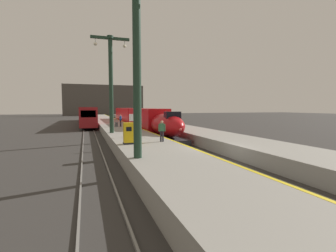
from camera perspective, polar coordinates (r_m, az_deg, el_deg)
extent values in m
plane|color=#33302D|center=(17.45, 11.31, -8.26)|extent=(260.00, 260.00, 0.00)
cube|color=gray|center=(39.86, -12.15, -0.39)|extent=(4.80, 110.00, 1.05)
cube|color=gray|center=(41.56, -0.99, -0.10)|extent=(4.80, 110.00, 1.05)
cube|color=yellow|center=(40.14, -8.93, 0.44)|extent=(0.20, 107.80, 0.01)
cube|color=slate|center=(43.10, -8.20, -0.61)|extent=(0.08, 110.00, 0.12)
cube|color=slate|center=(43.39, -6.26, -0.55)|extent=(0.08, 110.00, 0.12)
cube|color=slate|center=(42.38, -19.03, -0.89)|extent=(0.08, 110.00, 0.12)
cube|color=slate|center=(42.40, -17.01, -0.84)|extent=(0.08, 110.00, 0.12)
ellipsoid|color=#B20F14|center=(27.20, -0.32, 0.26)|extent=(2.78, 8.40, 2.56)
cube|color=#28282D|center=(26.97, -0.04, -3.10)|extent=(2.46, 7.14, 0.55)
cube|color=black|center=(25.36, 1.03, 2.38)|extent=(1.59, 1.00, 0.90)
sphere|color=#F24C4C|center=(23.36, 2.87, -0.80)|extent=(0.28, 0.28, 0.28)
cube|color=#B20F14|center=(36.33, -5.07, 1.68)|extent=(2.90, 14.00, 3.05)
cube|color=black|center=(36.00, -7.27, 2.51)|extent=(0.04, 11.90, 0.80)
cube|color=black|center=(36.67, -2.91, 2.57)|extent=(0.04, 11.90, 0.80)
cube|color=silver|center=(36.41, -5.05, -0.33)|extent=(2.92, 13.30, 0.24)
cube|color=black|center=(32.15, -3.16, -1.88)|extent=(2.03, 2.20, 0.56)
cube|color=black|center=(40.81, -6.54, -0.56)|extent=(2.03, 2.20, 0.56)
cube|color=#B20F14|center=(52.59, -9.35, 2.48)|extent=(2.90, 18.00, 3.05)
cube|color=black|center=(52.37, -10.89, 3.05)|extent=(0.04, 15.84, 0.80)
cube|color=black|center=(52.83, -7.83, 3.10)|extent=(0.04, 15.84, 0.80)
cube|color=black|center=(46.67, -8.09, 0.05)|extent=(2.03, 2.20, 0.56)
cube|color=black|center=(58.72, -10.30, 0.91)|extent=(2.03, 2.20, 0.56)
cube|color=maroon|center=(49.32, -18.19, 2.28)|extent=(2.85, 18.00, 3.30)
cube|color=black|center=(40.35, -18.08, 2.71)|extent=(2.28, 0.08, 1.10)
cube|color=black|center=(49.31, -19.82, 2.82)|extent=(0.04, 15.30, 0.90)
cube|color=black|center=(49.34, -16.58, 2.90)|extent=(0.04, 15.30, 0.90)
cube|color=black|center=(43.68, -18.05, -0.45)|extent=(2.00, 2.00, 0.52)
cube|color=black|center=(55.17, -18.20, 0.52)|extent=(2.00, 2.00, 0.52)
cube|color=maroon|center=(67.91, -18.35, 2.80)|extent=(2.85, 18.00, 3.30)
cylinder|color=#1E3828|center=(13.44, -7.26, 13.45)|extent=(0.44, 0.44, 9.74)
cylinder|color=#1E3828|center=(26.95, -13.15, 9.29)|extent=(0.44, 0.44, 10.19)
cylinder|color=#1E3828|center=(27.82, -13.34, 19.49)|extent=(0.68, 0.68, 0.30)
cube|color=#1E3828|center=(27.79, -13.34, 19.30)|extent=(4.00, 0.24, 0.28)
cylinder|color=#1E3828|center=(27.60, -16.60, 18.59)|extent=(0.03, 0.03, 0.60)
sphere|color=#EFEACC|center=(27.52, -16.58, 17.88)|extent=(0.36, 0.36, 0.36)
cylinder|color=#1E3828|center=(27.89, -10.09, 18.55)|extent=(0.03, 0.03, 0.60)
sphere|color=#EFEACC|center=(27.80, -10.08, 17.85)|extent=(0.36, 0.36, 0.36)
cylinder|color=#23232D|center=(35.46, -11.03, 0.58)|extent=(0.13, 0.13, 0.85)
cylinder|color=#23232D|center=(35.62, -10.94, 0.59)|extent=(0.13, 0.13, 0.85)
cube|color=#1E478C|center=(35.50, -11.00, 1.77)|extent=(0.36, 0.44, 0.62)
cylinder|color=#1E478C|center=(35.27, -11.12, 1.67)|extent=(0.09, 0.09, 0.58)
cylinder|color=#1E478C|center=(35.73, -10.88, 1.71)|extent=(0.09, 0.09, 0.58)
sphere|color=tan|center=(35.48, -11.01, 2.45)|extent=(0.22, 0.22, 0.22)
cylinder|color=#23232D|center=(19.56, -1.68, -2.42)|extent=(0.13, 0.13, 0.85)
cylinder|color=#23232D|center=(19.55, -1.18, -2.42)|extent=(0.13, 0.13, 0.85)
cube|color=#336647|center=(19.48, -1.44, -0.28)|extent=(0.43, 0.34, 0.62)
cylinder|color=#336647|center=(19.50, -2.14, -0.42)|extent=(0.09, 0.09, 0.58)
cylinder|color=#336647|center=(19.48, -0.73, -0.42)|extent=(0.09, 0.09, 0.58)
sphere|color=tan|center=(19.45, -1.44, 0.96)|extent=(0.22, 0.22, 0.22)
cube|color=#4C4C51|center=(35.46, -11.94, 0.36)|extent=(0.40, 0.22, 0.60)
cylinder|color=#262628|center=(35.42, -12.12, 1.13)|extent=(0.02, 0.02, 0.36)
cylinder|color=#262628|center=(35.44, -11.80, 1.14)|extent=(0.02, 0.02, 0.36)
cube|color=#262628|center=(35.42, -11.96, 1.44)|extent=(0.22, 0.03, 0.02)
cube|color=yellow|center=(18.48, -9.23, -1.71)|extent=(0.70, 0.56, 1.60)
cube|color=black|center=(18.16, -9.10, -0.70)|extent=(0.40, 0.02, 0.32)
cube|color=black|center=(18.57, -9.21, -3.98)|extent=(0.76, 0.62, 0.12)
cylinder|color=maroon|center=(22.80, -7.92, -0.03)|extent=(0.10, 0.10, 2.00)
cube|color=white|center=(22.75, -7.94, 1.98)|extent=(0.90, 0.06, 0.64)
cube|color=#4C4742|center=(117.07, -14.59, 5.85)|extent=(36.00, 2.00, 14.00)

